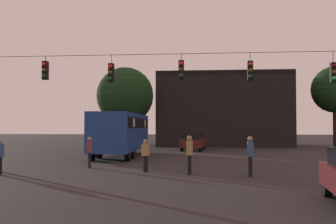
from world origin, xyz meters
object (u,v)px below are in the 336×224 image
Objects in this scene: pedestrian_near_bus at (146,154)px; tree_behind_building at (124,90)px; pedestrian_crossing_right at (0,155)px; tree_right_far at (335,90)px; car_far_left at (193,141)px; city_bus at (122,130)px; pedestrian_crossing_left at (250,154)px; pedestrian_crossing_center at (190,152)px; tree_left_silhouette at (125,96)px; pedestrian_trailing at (90,150)px.

pedestrian_near_bus is 0.17× the size of tree_behind_building.
pedestrian_crossing_right is 0.18× the size of tree_right_far.
car_far_left is at bearing 68.26° from pedestrian_crossing_right.
city_bus is 6.57× the size of pedestrian_crossing_left.
tree_right_far is (14.81, 9.14, 5.24)m from car_far_left.
city_bus reaches higher than pedestrian_crossing_right.
city_bus is 12.11m from pedestrian_crossing_center.
pedestrian_crossing_left is 10.85m from pedestrian_crossing_right.
tree_left_silhouette is at bearing 100.46° from city_bus.
car_far_left is 16.30m from tree_behind_building.
pedestrian_crossing_left is 30.80m from tree_right_far.
tree_left_silhouette is at bearing 96.55° from pedestrian_trailing.
tree_right_far reaches higher than pedestrian_crossing_right.
tree_left_silhouette is at bearing 145.22° from car_far_left.
city_bus reaches higher than car_far_left.
pedestrian_crossing_left is 4.86m from pedestrian_near_bus.
tree_behind_building reaches higher than tree_right_far.
pedestrian_near_bus is at bearing -76.41° from tree_behind_building.
city_bus reaches higher than pedestrian_trailing.
pedestrian_crossing_center is at bearing -63.89° from city_bus.
tree_right_far is (21.90, 4.22, 0.78)m from tree_left_silhouette.
pedestrian_near_bus is (-2.08, 0.82, -0.12)m from pedestrian_crossing_center.
pedestrian_crossing_right is 1.03× the size of pedestrian_near_bus.
city_bus is 7.01× the size of pedestrian_trailing.
tree_behind_building reaches higher than pedestrian_crossing_left.
pedestrian_crossing_right is 4.56m from pedestrian_trailing.
pedestrian_crossing_left reaches higher than car_far_left.
tree_left_silhouette reaches higher than car_far_left.
pedestrian_trailing is at bearing -127.86° from tree_right_far.
tree_right_far is at bearing 62.57° from pedestrian_crossing_center.
city_bus is 8.47m from pedestrian_trailing.
city_bus is at bearing -79.54° from tree_left_silhouette.
tree_left_silhouette reaches higher than pedestrian_crossing_right.
pedestrian_crossing_right is at bearing -173.30° from pedestrian_crossing_center.
tree_right_far is (22.53, 28.49, 5.16)m from pedestrian_crossing_right.
pedestrian_trailing is (-3.14, 1.62, 0.04)m from pedestrian_near_bus.
city_bus is at bearing 124.84° from pedestrian_crossing_left.
tree_right_far is (19.60, 16.67, 4.17)m from city_bus.
pedestrian_near_bus is at bearing -72.13° from city_bus.
pedestrian_crossing_right is at bearing -177.60° from pedestrian_crossing_left.
pedestrian_crossing_left reaches higher than pedestrian_near_bus.
pedestrian_crossing_center is at bearing -25.03° from pedestrian_trailing.
pedestrian_crossing_left is 1.12× the size of pedestrian_near_bus.
pedestrian_crossing_left is 1.08× the size of pedestrian_crossing_right.
pedestrian_trailing is (0.10, -8.41, -0.98)m from city_bus.
pedestrian_crossing_right is 36.69m from tree_right_far.
car_far_left is 2.63× the size of pedestrian_crossing_left.
tree_left_silhouette reaches higher than pedestrian_crossing_center.
tree_behind_building is 1.05× the size of tree_right_far.
tree_left_silhouette is at bearing 108.10° from pedestrian_crossing_center.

